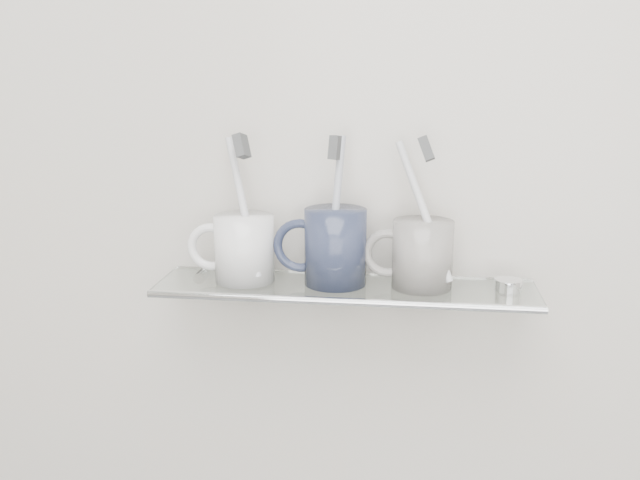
% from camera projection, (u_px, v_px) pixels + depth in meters
% --- Properties ---
extents(wall_back, '(2.50, 0.00, 2.50)m').
position_uv_depth(wall_back, '(350.00, 166.00, 0.96)').
color(wall_back, '#BCB7AD').
rests_on(wall_back, ground).
extents(shelf_glass, '(0.50, 0.12, 0.01)m').
position_uv_depth(shelf_glass, '(345.00, 288.00, 0.94)').
color(shelf_glass, silver).
rests_on(shelf_glass, wall_back).
extents(shelf_rail, '(0.50, 0.01, 0.01)m').
position_uv_depth(shelf_rail, '(341.00, 302.00, 0.89)').
color(shelf_rail, silver).
rests_on(shelf_rail, shelf_glass).
extents(bracket_left, '(0.02, 0.03, 0.02)m').
position_uv_depth(bracket_left, '(202.00, 280.00, 1.02)').
color(bracket_left, silver).
rests_on(bracket_left, wall_back).
extents(bracket_right, '(0.02, 0.03, 0.02)m').
position_uv_depth(bracket_right, '(503.00, 291.00, 0.96)').
color(bracket_right, silver).
rests_on(bracket_right, wall_back).
extents(mug_left, '(0.09, 0.09, 0.09)m').
position_uv_depth(mug_left, '(244.00, 248.00, 0.95)').
color(mug_left, white).
rests_on(mug_left, shelf_glass).
extents(mug_left_handle, '(0.07, 0.01, 0.07)m').
position_uv_depth(mug_left_handle, '(211.00, 247.00, 0.96)').
color(mug_left_handle, white).
rests_on(mug_left_handle, mug_left).
extents(toothbrush_left, '(0.06, 0.07, 0.18)m').
position_uv_depth(toothbrush_left, '(243.00, 207.00, 0.94)').
color(toothbrush_left, silver).
rests_on(toothbrush_left, mug_left).
extents(bristles_left, '(0.02, 0.03, 0.04)m').
position_uv_depth(bristles_left, '(242.00, 146.00, 0.92)').
color(bristles_left, '#414344').
rests_on(bristles_left, toothbrush_left).
extents(mug_center, '(0.10, 0.10, 0.10)m').
position_uv_depth(mug_center, '(335.00, 247.00, 0.94)').
color(mug_center, '#1E273E').
rests_on(mug_center, shelf_glass).
extents(mug_center_handle, '(0.07, 0.01, 0.07)m').
position_uv_depth(mug_center_handle, '(300.00, 246.00, 0.94)').
color(mug_center_handle, '#1E273E').
rests_on(mug_center_handle, mug_center).
extents(toothbrush_center, '(0.03, 0.02, 0.19)m').
position_uv_depth(toothbrush_center, '(336.00, 209.00, 0.92)').
color(toothbrush_center, '#A4ACB9').
rests_on(toothbrush_center, mug_center).
extents(bristles_center, '(0.02, 0.03, 0.03)m').
position_uv_depth(bristles_center, '(336.00, 147.00, 0.90)').
color(bristles_center, '#414344').
rests_on(bristles_center, toothbrush_center).
extents(mug_right, '(0.09, 0.09, 0.09)m').
position_uv_depth(mug_right, '(423.00, 254.00, 0.92)').
color(mug_right, silver).
rests_on(mug_right, shelf_glass).
extents(mug_right_handle, '(0.07, 0.01, 0.07)m').
position_uv_depth(mug_right_handle, '(387.00, 253.00, 0.93)').
color(mug_right_handle, silver).
rests_on(mug_right_handle, mug_right).
extents(toothbrush_right, '(0.08, 0.05, 0.18)m').
position_uv_depth(toothbrush_right, '(424.00, 211.00, 0.91)').
color(toothbrush_right, silver).
rests_on(toothbrush_right, mug_right).
extents(bristles_right, '(0.02, 0.03, 0.04)m').
position_uv_depth(bristles_right, '(426.00, 149.00, 0.89)').
color(bristles_right, '#414344').
rests_on(bristles_right, toothbrush_right).
extents(chrome_cap, '(0.04, 0.04, 0.01)m').
position_uv_depth(chrome_cap, '(508.00, 285.00, 0.92)').
color(chrome_cap, silver).
rests_on(chrome_cap, shelf_glass).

